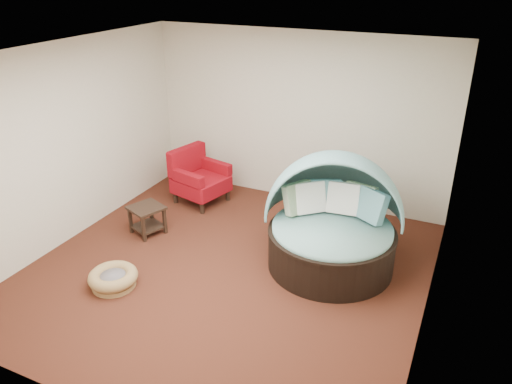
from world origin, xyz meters
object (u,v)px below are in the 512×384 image
at_px(red_armchair, 198,178).
at_px(side_table, 147,216).
at_px(pet_basket, 113,278).
at_px(canopy_daybed, 333,215).

bearing_deg(red_armchair, side_table, -81.70).
height_order(pet_basket, red_armchair, red_armchair).
bearing_deg(side_table, canopy_daybed, 8.00).
bearing_deg(side_table, red_armchair, 84.47).
height_order(canopy_daybed, red_armchair, canopy_daybed).
relative_size(canopy_daybed, pet_basket, 2.54).
xyz_separation_m(canopy_daybed, red_armchair, (-2.60, 0.90, -0.29)).
bearing_deg(pet_basket, canopy_daybed, 36.03).
bearing_deg(red_armchair, pet_basket, -69.87).
bearing_deg(pet_basket, red_armchair, 96.29).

